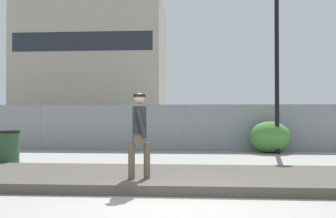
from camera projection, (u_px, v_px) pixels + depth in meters
name	position (u px, v px, depth m)	size (l,w,h in m)	color
ground_plane	(174.00, 209.00, 5.44)	(120.00, 120.00, 0.00)	gray
gravel_berm	(178.00, 178.00, 7.53)	(17.45, 2.67, 0.19)	#4C473F
skateboard	(139.00, 186.00, 6.91)	(0.82, 0.43, 0.07)	black
skater	(139.00, 132.00, 6.93)	(0.72, 0.62, 1.82)	black
chain_fence	(184.00, 127.00, 14.03)	(23.90, 0.06, 1.85)	gray
street_lamp	(277.00, 37.00, 12.93)	(0.44, 0.44, 7.00)	black
parked_car_near	(90.00, 127.00, 16.94)	(4.48, 2.11, 1.66)	#474C54
parked_car_mid	(198.00, 127.00, 16.32)	(4.43, 2.02, 1.66)	navy
parked_car_far	(328.00, 128.00, 15.73)	(4.47, 2.08, 1.66)	#566B4C
library_building	(95.00, 64.00, 51.75)	(20.24, 12.80, 17.58)	#9E9384
shrub_left	(270.00, 137.00, 13.25)	(1.54, 1.26, 1.19)	#477F38
trash_bin	(8.00, 149.00, 9.55)	(0.59, 0.59, 1.03)	#2D5133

